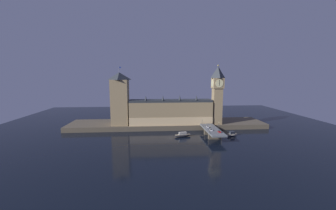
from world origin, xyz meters
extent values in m
plane|color=black|center=(0.00, 0.00, 0.00)|extent=(400.00, 400.00, 0.00)
cube|color=brown|center=(0.00, 39.00, 2.55)|extent=(220.00, 42.00, 5.10)
cube|color=#9E845B|center=(2.98, 28.78, 17.35)|extent=(89.20, 16.55, 24.50)
cube|color=beige|center=(2.98, 20.38, 9.51)|extent=(89.20, 0.20, 8.82)
cube|color=#2D3338|center=(2.98, 28.78, 30.80)|extent=(89.20, 15.23, 2.40)
cone|color=#2D3338|center=(-23.78, 21.74, 34.69)|extent=(2.40, 2.40, 5.39)
cone|color=#2D3338|center=(-5.94, 21.74, 34.69)|extent=(2.40, 2.40, 5.39)
cone|color=#2D3338|center=(11.90, 21.74, 34.69)|extent=(2.40, 2.40, 5.39)
cone|color=#2D3338|center=(29.74, 21.74, 34.69)|extent=(2.40, 2.40, 5.39)
cube|color=#9E845B|center=(53.61, 26.35, 24.70)|extent=(9.71, 9.71, 39.20)
cube|color=#9E845B|center=(53.61, 26.35, 49.83)|extent=(11.45, 11.45, 11.06)
cylinder|color=beige|center=(53.61, 20.50, 49.83)|extent=(8.44, 0.25, 8.44)
cylinder|color=beige|center=(53.61, 32.21, 49.83)|extent=(8.44, 0.25, 8.44)
cylinder|color=beige|center=(59.46, 26.35, 49.83)|extent=(0.25, 8.44, 8.44)
cylinder|color=beige|center=(47.76, 26.35, 49.83)|extent=(0.25, 8.44, 8.44)
cube|color=black|center=(53.61, 20.32, 50.47)|extent=(0.36, 0.10, 6.33)
pyramid|color=#2D3338|center=(53.61, 26.35, 61.61)|extent=(11.45, 11.45, 12.49)
sphere|color=gold|center=(53.61, 26.35, 68.66)|extent=(1.60, 1.60, 1.60)
cube|color=#9E845B|center=(-51.71, 30.41, 29.34)|extent=(17.83, 17.83, 48.47)
pyramid|color=#2D3338|center=(-51.71, 30.41, 57.47)|extent=(18.18, 18.18, 7.80)
cylinder|color=#99999E|center=(-51.71, 30.41, 64.37)|extent=(0.24, 0.24, 6.00)
cube|color=navy|center=(-50.61, 30.41, 66.47)|extent=(2.00, 0.08, 1.20)
cube|color=slate|center=(39.76, -5.00, 6.65)|extent=(13.31, 46.00, 1.40)
cube|color=brown|center=(39.76, -12.67, 2.98)|extent=(11.31, 3.20, 5.95)
cube|color=brown|center=(39.76, 2.67, 2.98)|extent=(11.31, 3.20, 5.95)
cube|color=white|center=(36.84, 1.24, 8.00)|extent=(1.81, 4.54, 0.93)
cube|color=black|center=(36.84, 1.24, 8.69)|extent=(1.48, 2.04, 0.45)
cylinder|color=black|center=(35.98, 2.65, 7.67)|extent=(0.22, 0.64, 0.64)
cylinder|color=black|center=(37.69, 2.65, 7.67)|extent=(0.22, 0.64, 0.64)
cylinder|color=black|center=(35.98, -0.16, 7.67)|extent=(0.22, 0.64, 0.64)
cylinder|color=black|center=(37.69, -0.16, 7.67)|extent=(0.22, 0.64, 0.64)
cube|color=white|center=(36.84, -11.23, 8.00)|extent=(1.88, 3.93, 0.93)
cube|color=black|center=(36.84, -11.23, 8.69)|extent=(1.54, 1.77, 0.45)
cylinder|color=black|center=(35.94, -10.01, 7.67)|extent=(0.22, 0.64, 0.64)
cylinder|color=black|center=(37.73, -10.01, 7.67)|extent=(0.22, 0.64, 0.64)
cylinder|color=black|center=(35.94, -12.45, 7.67)|extent=(0.22, 0.64, 0.64)
cylinder|color=black|center=(37.73, -12.45, 7.67)|extent=(0.22, 0.64, 0.64)
cube|color=red|center=(42.69, -17.36, 8.01)|extent=(1.99, 3.90, 0.96)
cube|color=black|center=(42.69, -17.36, 8.71)|extent=(1.63, 1.75, 0.45)
cylinder|color=black|center=(43.64, -18.56, 7.67)|extent=(0.22, 0.64, 0.64)
cylinder|color=black|center=(41.75, -18.56, 7.67)|extent=(0.22, 0.64, 0.64)
cylinder|color=black|center=(43.64, -16.15, 7.67)|extent=(0.22, 0.64, 0.64)
cylinder|color=black|center=(41.75, -16.15, 7.67)|extent=(0.22, 0.64, 0.64)
cylinder|color=black|center=(33.91, -16.88, 7.73)|extent=(0.28, 0.28, 0.76)
cylinder|color=black|center=(33.91, -16.88, 8.43)|extent=(0.38, 0.38, 0.63)
sphere|color=tan|center=(33.91, -16.88, 8.85)|extent=(0.21, 0.21, 0.21)
cylinder|color=black|center=(33.91, 4.60, 7.74)|extent=(0.28, 0.28, 0.78)
cylinder|color=black|center=(33.91, 4.60, 8.46)|extent=(0.38, 0.38, 0.65)
sphere|color=tan|center=(33.91, 4.60, 8.88)|extent=(0.21, 0.21, 0.21)
cylinder|color=#2D3333|center=(33.51, -19.72, 7.60)|extent=(0.56, 0.56, 0.50)
cylinder|color=#2D3333|center=(33.51, -19.72, 10.74)|extent=(0.18, 0.18, 5.78)
sphere|color=#F9E5A3|center=(33.51, -19.72, 14.18)|extent=(0.60, 0.60, 0.60)
sphere|color=#F9E5A3|center=(33.06, -19.72, 13.83)|extent=(0.44, 0.44, 0.44)
sphere|color=#F9E5A3|center=(33.96, -19.72, 13.83)|extent=(0.44, 0.44, 0.44)
cylinder|color=#2D3333|center=(46.02, -5.00, 7.60)|extent=(0.56, 0.56, 0.50)
cylinder|color=#2D3333|center=(46.02, -5.00, 10.66)|extent=(0.18, 0.18, 5.61)
sphere|color=#F9E5A3|center=(46.02, -5.00, 14.02)|extent=(0.60, 0.60, 0.60)
sphere|color=#F9E5A3|center=(45.57, -5.00, 13.67)|extent=(0.44, 0.44, 0.44)
sphere|color=#F9E5A3|center=(46.47, -5.00, 13.67)|extent=(0.44, 0.44, 0.44)
cylinder|color=#2D3333|center=(33.51, 9.72, 7.60)|extent=(0.56, 0.56, 0.50)
cylinder|color=#2D3333|center=(33.51, 9.72, 10.67)|extent=(0.18, 0.18, 5.64)
sphere|color=#F9E5A3|center=(33.51, 9.72, 14.04)|extent=(0.60, 0.60, 0.60)
sphere|color=#F9E5A3|center=(33.06, 9.72, 13.69)|extent=(0.44, 0.44, 0.44)
sphere|color=#F9E5A3|center=(33.96, 9.72, 13.69)|extent=(0.44, 0.44, 0.44)
ellipsoid|color=#28282D|center=(11.53, -4.33, 1.20)|extent=(16.91, 7.24, 2.39)
cube|color=tan|center=(11.53, -4.33, 2.28)|extent=(14.82, 6.10, 0.24)
cube|color=#B7B2A8|center=(11.53, -4.33, 3.60)|extent=(7.75, 3.85, 2.39)
ellipsoid|color=#B2A893|center=(59.60, -4.57, 1.10)|extent=(11.55, 6.92, 2.21)
cube|color=tan|center=(59.60, -4.57, 2.11)|extent=(10.07, 5.79, 0.24)
cube|color=#2D333D|center=(59.60, -4.57, 3.33)|extent=(5.39, 3.76, 2.21)
camera|label=1|loc=(-16.33, -192.39, 57.08)|focal=22.00mm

